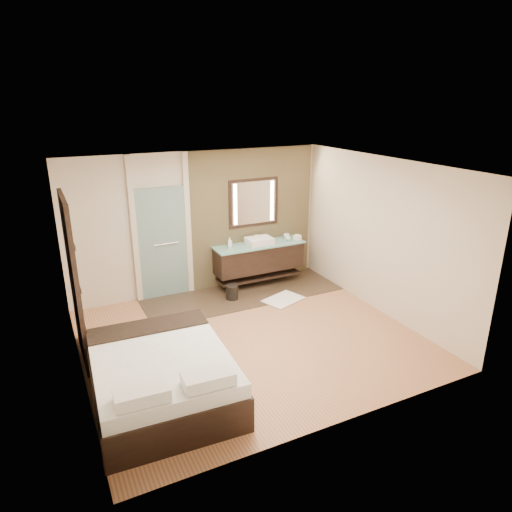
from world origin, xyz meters
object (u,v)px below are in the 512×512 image
waste_bin (232,292)px  vanity (259,257)px  mirror_unit (254,203)px  bed (162,377)px

waste_bin → vanity: bearing=29.2°
mirror_unit → waste_bin: mirror_unit is taller
mirror_unit → waste_bin: 1.83m
mirror_unit → waste_bin: size_ratio=3.71×
mirror_unit → vanity: bearing=-90.0°
vanity → waste_bin: size_ratio=6.47×
vanity → waste_bin: 1.00m
mirror_unit → bed: size_ratio=0.50×
mirror_unit → bed: (-2.75, -3.05, -1.32)m
bed → waste_bin: bearing=53.2°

